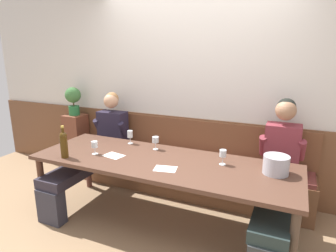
# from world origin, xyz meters

# --- Properties ---
(ground_plane) EXTENTS (6.80, 6.80, 0.02)m
(ground_plane) POSITION_xyz_m (0.00, 0.00, -0.01)
(ground_plane) COLOR #937352
(ground_plane) RESTS_ON ground
(room_wall_back) EXTENTS (6.80, 0.08, 2.80)m
(room_wall_back) POSITION_xyz_m (0.00, 1.09, 1.40)
(room_wall_back) COLOR silver
(room_wall_back) RESTS_ON ground
(wood_wainscot_panel) EXTENTS (6.80, 0.03, 0.95)m
(wood_wainscot_panel) POSITION_xyz_m (0.00, 1.04, 0.48)
(wood_wainscot_panel) COLOR brown
(wood_wainscot_panel) RESTS_ON ground
(wall_bench) EXTENTS (2.99, 0.42, 0.94)m
(wall_bench) POSITION_xyz_m (0.00, 0.83, 0.28)
(wall_bench) COLOR brown
(wall_bench) RESTS_ON ground
(dining_table) EXTENTS (2.69, 0.91, 0.72)m
(dining_table) POSITION_xyz_m (0.00, 0.08, 0.66)
(dining_table) COLOR brown
(dining_table) RESTS_ON ground
(person_center_right_seat) EXTENTS (0.49, 1.37, 1.25)m
(person_center_right_seat) POSITION_xyz_m (-1.09, 0.41, 0.60)
(person_center_right_seat) COLOR #32323E
(person_center_right_seat) RESTS_ON ground
(person_right_seat) EXTENTS (0.46, 1.37, 1.32)m
(person_right_seat) POSITION_xyz_m (1.10, 0.45, 0.65)
(person_right_seat) COLOR #333739
(person_right_seat) RESTS_ON ground
(ice_bucket) EXTENTS (0.23, 0.23, 0.17)m
(ice_bucket) POSITION_xyz_m (1.08, 0.20, 0.81)
(ice_bucket) COLOR #B4B4BF
(ice_bucket) RESTS_ON dining_table
(wine_bottle_amber_mid) EXTENTS (0.08, 0.08, 0.34)m
(wine_bottle_amber_mid) POSITION_xyz_m (-0.95, -0.26, 0.87)
(wine_bottle_amber_mid) COLOR #442D0C
(wine_bottle_amber_mid) RESTS_ON dining_table
(wine_glass_center_rear) EXTENTS (0.07, 0.07, 0.15)m
(wine_glass_center_rear) POSITION_xyz_m (-0.20, 0.35, 0.83)
(wine_glass_center_rear) COLOR silver
(wine_glass_center_rear) RESTS_ON dining_table
(wine_glass_center_front) EXTENTS (0.07, 0.07, 0.14)m
(wine_glass_center_front) POSITION_xyz_m (-0.73, -0.05, 0.82)
(wine_glass_center_front) COLOR silver
(wine_glass_center_front) RESTS_ON dining_table
(wine_glass_near_bucket) EXTENTS (0.07, 0.07, 0.15)m
(wine_glass_near_bucket) POSITION_xyz_m (0.59, 0.22, 0.83)
(wine_glass_near_bucket) COLOR silver
(wine_glass_near_bucket) RESTS_ON dining_table
(wine_glass_by_bottle) EXTENTS (0.06, 0.06, 0.16)m
(wine_glass_by_bottle) POSITION_xyz_m (-0.57, 0.41, 0.83)
(wine_glass_by_bottle) COLOR silver
(wine_glass_by_bottle) RESTS_ON dining_table
(tasting_sheet_left_guest) EXTENTS (0.24, 0.19, 0.00)m
(tasting_sheet_left_guest) POSITION_xyz_m (0.13, -0.11, 0.73)
(tasting_sheet_left_guest) COLOR white
(tasting_sheet_left_guest) RESTS_ON dining_table
(tasting_sheet_right_guest) EXTENTS (0.23, 0.19, 0.00)m
(tasting_sheet_right_guest) POSITION_xyz_m (-0.52, -0.01, 0.73)
(tasting_sheet_right_guest) COLOR white
(tasting_sheet_right_guest) RESTS_ON dining_table
(corner_pedestal) EXTENTS (0.28, 0.28, 0.87)m
(corner_pedestal) POSITION_xyz_m (-1.79, 0.86, 0.43)
(corner_pedestal) COLOR brown
(corner_pedestal) RESTS_ON ground
(potted_plant) EXTENTS (0.23, 0.23, 0.41)m
(potted_plant) POSITION_xyz_m (-1.79, 0.86, 1.12)
(potted_plant) COLOR #266D38
(potted_plant) RESTS_ON corner_pedestal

